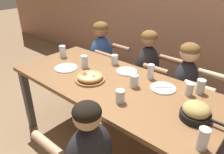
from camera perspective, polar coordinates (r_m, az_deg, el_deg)
name	(u,v)px	position (r m, az deg, el deg)	size (l,w,h in m)	color
ground_plane	(112,145)	(2.49, 0.00, -17.38)	(18.00, 18.00, 0.00)	#896B4C
dining_table	(112,90)	(2.07, 0.00, -3.38)	(2.03, 0.88, 0.79)	brown
pizza_board_main	(90,78)	(2.05, -5.75, -0.13)	(0.28, 0.28, 0.06)	#996B42
skillet_bowl	(196,112)	(1.64, 21.09, -8.49)	(0.31, 0.22, 0.13)	black
empty_plate_a	(127,71)	(2.22, 3.88, 1.52)	(0.21, 0.21, 0.02)	white
empty_plate_b	(163,88)	(1.96, 13.16, -2.83)	(0.22, 0.22, 0.02)	white
empty_plate_c	(66,68)	(2.33, -11.91, 2.33)	(0.24, 0.24, 0.02)	white
drinking_glass_a	(203,140)	(1.41, 22.60, -15.00)	(0.07, 0.07, 0.14)	silver
drinking_glass_b	(134,82)	(1.94, 5.80, -1.20)	(0.08, 0.08, 0.11)	silver
drinking_glass_c	(115,60)	(2.37, 0.66, 4.41)	(0.08, 0.08, 0.11)	silver
drinking_glass_d	(151,72)	(2.09, 10.07, 1.26)	(0.06, 0.06, 0.14)	silver
drinking_glass_e	(85,63)	(2.31, -7.18, 3.77)	(0.07, 0.07, 0.13)	silver
drinking_glass_f	(201,86)	(1.97, 22.14, -2.31)	(0.07, 0.07, 0.12)	silver
drinking_glass_g	(189,90)	(1.91, 19.52, -3.15)	(0.06, 0.06, 0.11)	silver
drinking_glass_h	(120,97)	(1.71, 2.14, -5.22)	(0.07, 0.07, 0.11)	silver
drinking_glass_i	(63,51)	(2.63, -12.76, 6.54)	(0.08, 0.08, 0.14)	silver
diner_far_left	(102,65)	(3.05, -2.69, 3.15)	(0.51, 0.40, 1.12)	#2D5193
diner_far_center	(146,81)	(2.65, 8.91, -1.14)	(0.51, 0.40, 1.13)	#232328
diner_far_midright	(183,96)	(2.48, 17.97, -4.71)	(0.51, 0.40, 1.09)	#232328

